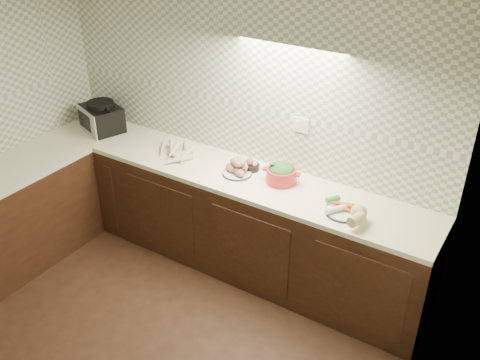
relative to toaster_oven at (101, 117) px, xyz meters
The scene contains 8 objects.
room 2.16m from the toaster_oven, 47.63° to the right, with size 3.60×3.60×2.60m.
counter 1.26m from the toaster_oven, 49.91° to the right, with size 3.60×3.60×0.90m.
toaster_oven is the anchor object (origin of this frame).
parsnip_pile 0.90m from the toaster_oven, ahead, with size 0.43×0.41×0.08m.
sweet_potato_plate 1.55m from the toaster_oven, ahead, with size 0.25×0.24×0.15m.
onion_bowl 1.60m from the toaster_oven, ahead, with size 0.13×0.13×0.10m.
dutch_oven 1.91m from the toaster_oven, ahead, with size 0.31×0.28×0.17m.
veg_plate 2.56m from the toaster_oven, ahead, with size 0.40×0.30×0.13m.
Camera 1 is at (2.19, -1.69, 3.03)m, focal length 40.00 mm.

